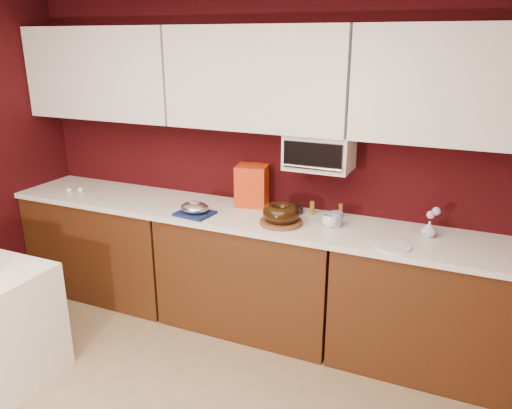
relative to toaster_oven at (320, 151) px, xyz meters
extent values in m
cube|color=#320608|center=(-0.45, 0.15, -0.12)|extent=(4.00, 0.02, 2.50)
cube|color=#45230D|center=(-1.78, -0.17, -0.95)|extent=(1.31, 0.58, 0.86)
cube|color=#45230D|center=(-0.45, -0.17, -0.95)|extent=(1.31, 0.58, 0.86)
cube|color=#45230D|center=(0.88, -0.17, -0.95)|extent=(1.31, 0.58, 0.86)
cube|color=white|center=(-0.45, -0.17, -0.49)|extent=(4.00, 0.62, 0.04)
cube|color=white|center=(-1.78, -0.02, 0.48)|extent=(1.31, 0.33, 0.70)
cube|color=white|center=(-0.45, -0.02, 0.48)|extent=(1.31, 0.33, 0.70)
cube|color=white|center=(0.88, -0.02, 0.48)|extent=(1.31, 0.33, 0.70)
cube|color=white|center=(0.00, 0.00, 0.00)|extent=(0.45, 0.30, 0.25)
cube|color=black|center=(0.00, -0.16, 0.00)|extent=(0.40, 0.02, 0.18)
cylinder|color=silver|center=(0.00, -0.18, -0.07)|extent=(0.42, 0.02, 0.02)
cylinder|color=brown|center=(-0.18, -0.25, -0.46)|extent=(0.38, 0.38, 0.03)
torus|color=black|center=(-0.18, -0.25, -0.39)|extent=(0.27, 0.27, 0.10)
cube|color=#14214C|center=(-0.82, -0.33, -0.47)|extent=(0.27, 0.24, 0.02)
ellipsoid|color=silver|center=(-0.82, -0.33, -0.42)|extent=(0.26, 0.25, 0.08)
ellipsoid|color=#9F6348|center=(-0.82, -0.33, -0.40)|extent=(0.11, 0.10, 0.06)
cube|color=#B2180B|center=(-0.53, 0.04, -0.32)|extent=(0.26, 0.25, 0.31)
cylinder|color=black|center=(-0.22, 0.00, -0.46)|extent=(0.23, 0.23, 0.04)
imported|color=silver|center=(0.14, -0.17, -0.42)|extent=(0.13, 0.13, 0.11)
cylinder|color=#1B2B97|center=(0.18, -0.14, -0.42)|extent=(0.10, 0.10, 0.10)
imported|color=silver|center=(0.77, -0.08, -0.42)|extent=(0.09, 0.09, 0.12)
sphere|color=pink|center=(0.77, -0.08, -0.33)|extent=(0.05, 0.05, 0.05)
sphere|color=#92AFEB|center=(0.80, -0.06, -0.30)|extent=(0.05, 0.05, 0.05)
cylinder|color=white|center=(0.59, -0.35, -0.47)|extent=(0.22, 0.22, 0.01)
cylinder|color=olive|center=(-0.05, 0.02, -0.43)|extent=(0.03, 0.03, 0.10)
ellipsoid|color=white|center=(-2.05, -0.27, -0.46)|extent=(0.05, 0.04, 0.04)
ellipsoid|color=white|center=(-1.98, -0.23, -0.46)|extent=(0.06, 0.05, 0.04)
cylinder|color=brown|center=(0.16, 0.05, -0.42)|extent=(0.04, 0.04, 0.10)
camera|label=1|loc=(0.96, -3.26, 0.74)|focal=35.00mm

